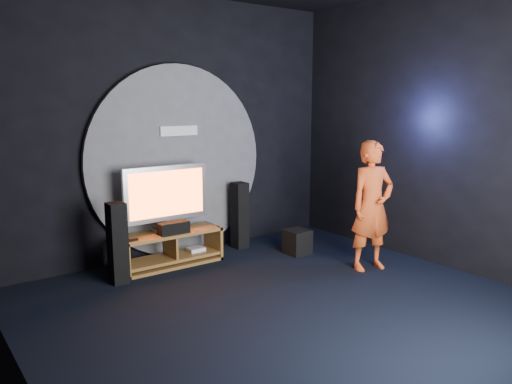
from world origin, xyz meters
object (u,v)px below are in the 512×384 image
subwoofer (297,242)px  player (372,206)px  media_console (171,251)px  tv (166,195)px  tower_speaker_right (240,215)px  tower_speaker_left (118,243)px

subwoofer → player: player is taller
media_console → player: size_ratio=0.82×
media_console → tv: 0.73m
player → tv: bearing=152.3°
tower_speaker_right → subwoofer: 0.92m
tower_speaker_left → player: (2.78, -1.41, 0.34)m
subwoofer → media_console: bearing=159.9°
media_console → tower_speaker_left: bearing=-164.8°
tower_speaker_left → tower_speaker_right: same height
tower_speaker_left → player: player is taller
media_console → tower_speaker_right: tower_speaker_right is taller
media_console → player: bearing=-39.3°
media_console → player: player is taller
tower_speaker_left → subwoofer: tower_speaker_left is taller
media_console → subwoofer: (1.65, -0.61, -0.02)m
tv → tower_speaker_left: 0.94m
subwoofer → player: size_ratio=0.21×
media_console → subwoofer: 1.76m
tower_speaker_left → media_console: bearing=15.2°
media_console → tower_speaker_left: tower_speaker_left is taller
tower_speaker_left → subwoofer: bearing=-9.1°
tv → subwoofer: tv is taller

